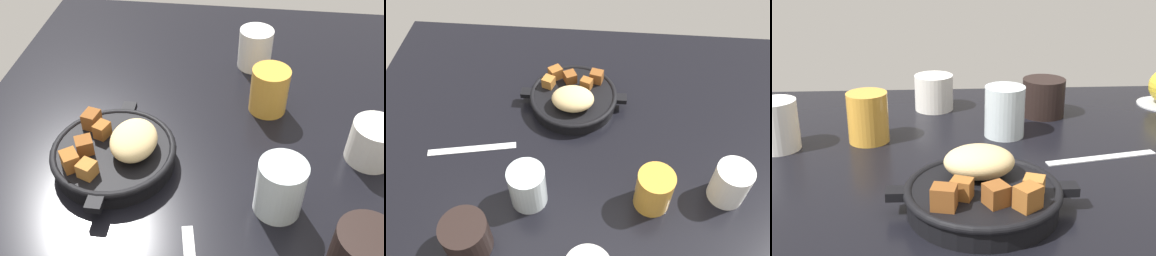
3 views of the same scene
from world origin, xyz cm
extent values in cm
cube|color=black|center=(0.00, 0.00, -1.20)|extent=(108.68, 85.54, 2.40)
cylinder|color=black|center=(5.03, -13.50, 1.63)|extent=(19.62, 19.62, 3.26)
torus|color=black|center=(5.03, -13.50, 3.00)|extent=(20.43, 20.43, 1.20)
cube|color=black|center=(16.05, -13.50, 2.77)|extent=(2.64, 2.40, 1.20)
cube|color=black|center=(-6.00, -13.50, 2.77)|extent=(2.64, 2.40, 1.20)
ellipsoid|color=#DBBC7F|center=(4.84, -9.99, 5.37)|extent=(9.49, 7.47, 4.23)
cube|color=brown|center=(6.23, -17.78, 4.56)|extent=(3.52, 3.54, 2.61)
cube|color=#935623|center=(2.21, -15.99, 4.53)|extent=(3.12, 2.85, 2.54)
cube|color=#A86B2D|center=(11.10, -15.84, 4.49)|extent=(3.18, 3.17, 2.47)
cube|color=brown|center=(-0.17, -18.39, 4.71)|extent=(3.36, 3.00, 2.90)
cube|color=#935623|center=(9.84, -18.87, 4.70)|extent=(3.75, 3.65, 2.88)
cube|color=silver|center=(25.67, 1.87, 0.18)|extent=(18.82, 5.34, 0.36)
cylinder|color=gold|center=(-12.46, 11.52, 4.35)|extent=(7.00, 7.00, 8.70)
cylinder|color=silver|center=(-1.15, 28.29, 3.58)|extent=(7.79, 7.79, 7.16)
cylinder|color=black|center=(20.43, 23.33, 3.70)|extent=(8.36, 8.36, 7.40)
cylinder|color=silver|center=(11.30, 12.85, 4.50)|extent=(7.11, 7.11, 9.00)
cylinder|color=white|center=(-27.02, 8.74, 4.24)|extent=(6.98, 6.98, 8.49)
camera|label=1|loc=(55.18, 5.42, 53.48)|focal=41.87mm
camera|label=2|loc=(-1.65, 52.36, 69.55)|focal=37.65mm
camera|label=3|loc=(-0.64, -70.62, 33.16)|focal=47.12mm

